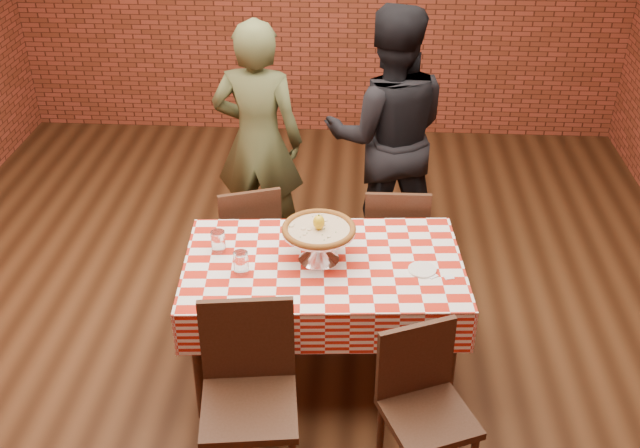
{
  "coord_description": "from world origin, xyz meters",
  "views": [
    {
      "loc": [
        0.42,
        -3.72,
        3.01
      ],
      "look_at": [
        0.21,
        -0.27,
        0.91
      ],
      "focal_mm": 42.41,
      "sensor_mm": 36.0,
      "label": 1
    }
  ],
  "objects_px": {
    "condiment_caddy": "(323,224)",
    "diner_black": "(388,136)",
    "pizza": "(319,230)",
    "table": "(323,319)",
    "chair_near_left": "(249,406)",
    "diner_olive": "(258,141)",
    "chair_near_right": "(428,421)",
    "chair_far_right": "(394,240)",
    "pizza_stand": "(319,245)",
    "water_glass_left": "(241,263)",
    "chair_far_left": "(247,239)",
    "water_glass_right": "(218,241)"
  },
  "relations": [
    {
      "from": "water_glass_left",
      "to": "diner_black",
      "type": "relative_size",
      "value": 0.07
    },
    {
      "from": "table",
      "to": "pizza",
      "type": "relative_size",
      "value": 3.75
    },
    {
      "from": "pizza",
      "to": "chair_near_right",
      "type": "relative_size",
      "value": 0.45
    },
    {
      "from": "water_glass_left",
      "to": "chair_far_right",
      "type": "height_order",
      "value": "water_glass_left"
    },
    {
      "from": "condiment_caddy",
      "to": "chair_near_right",
      "type": "distance_m",
      "value": 1.26
    },
    {
      "from": "water_glass_right",
      "to": "diner_black",
      "type": "bearing_deg",
      "value": 53.75
    },
    {
      "from": "table",
      "to": "condiment_caddy",
      "type": "height_order",
      "value": "condiment_caddy"
    },
    {
      "from": "diner_black",
      "to": "chair_far_right",
      "type": "bearing_deg",
      "value": 91.65
    },
    {
      "from": "chair_far_right",
      "to": "diner_black",
      "type": "relative_size",
      "value": 0.49
    },
    {
      "from": "water_glass_right",
      "to": "diner_olive",
      "type": "distance_m",
      "value": 1.23
    },
    {
      "from": "chair_far_left",
      "to": "chair_far_right",
      "type": "height_order",
      "value": "chair_far_right"
    },
    {
      "from": "pizza",
      "to": "diner_black",
      "type": "distance_m",
      "value": 1.36
    },
    {
      "from": "chair_far_left",
      "to": "table",
      "type": "bearing_deg",
      "value": 106.85
    },
    {
      "from": "pizza",
      "to": "chair_near_left",
      "type": "height_order",
      "value": "pizza"
    },
    {
      "from": "diner_black",
      "to": "pizza_stand",
      "type": "bearing_deg",
      "value": 70.52
    },
    {
      "from": "chair_near_right",
      "to": "diner_olive",
      "type": "height_order",
      "value": "diner_olive"
    },
    {
      "from": "chair_far_left",
      "to": "water_glass_left",
      "type": "bearing_deg",
      "value": 78.05
    },
    {
      "from": "chair_near_right",
      "to": "chair_far_right",
      "type": "distance_m",
      "value": 1.54
    },
    {
      "from": "pizza",
      "to": "condiment_caddy",
      "type": "height_order",
      "value": "pizza"
    },
    {
      "from": "water_glass_right",
      "to": "chair_near_left",
      "type": "height_order",
      "value": "chair_near_left"
    },
    {
      "from": "table",
      "to": "chair_near_left",
      "type": "bearing_deg",
      "value": -111.14
    },
    {
      "from": "chair_near_right",
      "to": "diner_olive",
      "type": "xyz_separation_m",
      "value": [
        -1.05,
        2.09,
        0.41
      ]
    },
    {
      "from": "condiment_caddy",
      "to": "chair_near_left",
      "type": "height_order",
      "value": "chair_near_left"
    },
    {
      "from": "pizza_stand",
      "to": "diner_olive",
      "type": "distance_m",
      "value": 1.36
    },
    {
      "from": "water_glass_left",
      "to": "diner_black",
      "type": "bearing_deg",
      "value": 62.03
    },
    {
      "from": "water_glass_left",
      "to": "chair_near_right",
      "type": "bearing_deg",
      "value": -34.99
    },
    {
      "from": "table",
      "to": "condiment_caddy",
      "type": "xyz_separation_m",
      "value": [
        -0.02,
        0.27,
        0.45
      ]
    },
    {
      "from": "pizza_stand",
      "to": "pizza",
      "type": "xyz_separation_m",
      "value": [
        0.0,
        0.0,
        0.09
      ]
    },
    {
      "from": "chair_near_left",
      "to": "diner_black",
      "type": "xyz_separation_m",
      "value": [
        0.66,
        2.12,
        0.43
      ]
    },
    {
      "from": "chair_near_right",
      "to": "pizza_stand",
      "type": "bearing_deg",
      "value": 101.19
    },
    {
      "from": "chair_near_left",
      "to": "diner_olive",
      "type": "distance_m",
      "value": 2.12
    },
    {
      "from": "chair_far_left",
      "to": "water_glass_right",
      "type": "bearing_deg",
      "value": 66.88
    },
    {
      "from": "chair_near_right",
      "to": "chair_far_left",
      "type": "relative_size",
      "value": 1.0
    },
    {
      "from": "chair_far_left",
      "to": "diner_olive",
      "type": "relative_size",
      "value": 0.51
    },
    {
      "from": "table",
      "to": "diner_black",
      "type": "distance_m",
      "value": 1.48
    },
    {
      "from": "table",
      "to": "chair_far_left",
      "type": "bearing_deg",
      "value": 126.25
    },
    {
      "from": "table",
      "to": "water_glass_left",
      "type": "distance_m",
      "value": 0.62
    },
    {
      "from": "condiment_caddy",
      "to": "water_glass_left",
      "type": "bearing_deg",
      "value": -158.86
    },
    {
      "from": "condiment_caddy",
      "to": "diner_black",
      "type": "bearing_deg",
      "value": 47.31
    },
    {
      "from": "chair_near_left",
      "to": "chair_far_left",
      "type": "bearing_deg",
      "value": 91.32
    },
    {
      "from": "table",
      "to": "chair_near_right",
      "type": "xyz_separation_m",
      "value": [
        0.53,
        -0.79,
        0.05
      ]
    },
    {
      "from": "chair_far_right",
      "to": "chair_near_left",
      "type": "bearing_deg",
      "value": 64.3
    },
    {
      "from": "pizza_stand",
      "to": "chair_near_right",
      "type": "height_order",
      "value": "pizza_stand"
    },
    {
      "from": "diner_olive",
      "to": "diner_black",
      "type": "xyz_separation_m",
      "value": [
        0.87,
        0.04,
        0.05
      ]
    },
    {
      "from": "chair_near_left",
      "to": "chair_far_right",
      "type": "relative_size",
      "value": 1.07
    },
    {
      "from": "pizza_stand",
      "to": "chair_far_left",
      "type": "relative_size",
      "value": 0.46
    },
    {
      "from": "pizza_stand",
      "to": "water_glass_left",
      "type": "relative_size",
      "value": 3.22
    },
    {
      "from": "chair_near_right",
      "to": "diner_black",
      "type": "distance_m",
      "value": 2.18
    },
    {
      "from": "chair_near_right",
      "to": "water_glass_left",
      "type": "bearing_deg",
      "value": 122.03
    },
    {
      "from": "chair_near_right",
      "to": "chair_far_right",
      "type": "bearing_deg",
      "value": 71.59
    }
  ]
}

